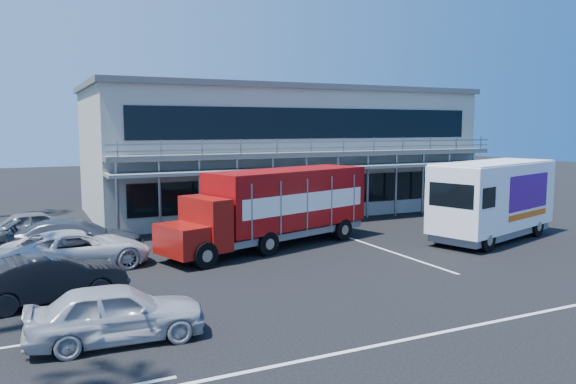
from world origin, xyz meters
name	(u,v)px	position (x,y,z in m)	size (l,w,h in m)	color
ground	(377,268)	(0.00, 0.00, 0.00)	(120.00, 120.00, 0.00)	black
building	(278,149)	(3.00, 14.94, 3.66)	(22.40, 12.00, 7.30)	gray
red_truck	(276,205)	(-1.77, 4.80, 1.77)	(9.81, 4.97, 3.23)	maroon
white_van	(493,199)	(7.58, 2.00, 1.85)	(7.53, 4.47, 3.48)	white
parked_car_a	(117,313)	(-9.50, -3.10, 0.70)	(1.64, 4.09, 1.39)	#ACADB3
parked_car_b	(49,278)	(-10.77, 0.80, 0.70)	(1.48, 4.25, 1.40)	black
parked_car_c	(77,250)	(-9.68, 4.40, 0.71)	(2.35, 5.09, 1.42)	silver
parked_car_d	(77,238)	(-9.50, 6.52, 0.74)	(2.06, 5.07, 1.47)	#333A44
parked_car_e	(38,225)	(-10.75, 10.80, 0.65)	(1.55, 3.84, 1.31)	slate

